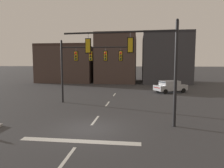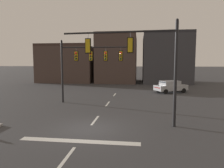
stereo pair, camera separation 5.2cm
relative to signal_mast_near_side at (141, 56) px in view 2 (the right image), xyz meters
name	(u,v)px [view 2 (the right image)]	position (x,y,z in m)	size (l,w,h in m)	color
ground_plane	(88,129)	(-3.15, -1.44, -4.52)	(400.00, 400.00, 0.00)	#353538
stop_bar_paint	(79,141)	(-3.15, -3.44, -4.52)	(6.40, 0.50, 0.01)	silver
lane_centreline	(95,120)	(-3.15, 0.56, -4.52)	(0.16, 26.40, 0.01)	silver
signal_mast_near_side	(141,56)	(0.00, 0.00, 0.00)	(7.53, 0.82, 6.78)	black
signal_mast_far_side	(86,60)	(-5.42, 6.84, -0.20)	(6.98, 0.45, 6.34)	black
car_lot_nearside	(171,86)	(4.18, 15.25, -3.66)	(4.72, 3.71, 1.61)	#9EA0A5
building_row	(113,61)	(-5.61, 30.46, -0.24)	(30.39, 12.08, 9.85)	#473833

